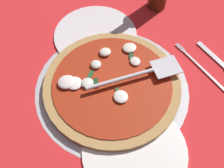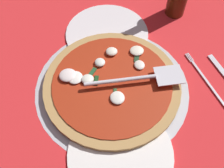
{
  "view_description": "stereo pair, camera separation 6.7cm",
  "coord_description": "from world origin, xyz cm",
  "px_view_note": "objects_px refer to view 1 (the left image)",
  "views": [
    {
      "loc": [
        -34.11,
        13.11,
        57.84
      ],
      "look_at": [
        -0.75,
        -1.73,
        1.86
      ],
      "focal_mm": 41.64,
      "sensor_mm": 36.0,
      "label": 1
    },
    {
      "loc": [
        -36.25,
        6.79,
        57.84
      ],
      "look_at": [
        -0.75,
        -1.73,
        1.86
      ],
      "focal_mm": 41.64,
      "sensor_mm": 36.0,
      "label": 2
    }
  ],
  "objects_px": {
    "dinner_plate_right": "(95,35)",
    "place_setting_near": "(214,69)",
    "pizza": "(111,84)",
    "dinner_plate_left": "(135,151)",
    "pizza_server": "(139,74)"
  },
  "relations": [
    {
      "from": "dinner_plate_right",
      "to": "pizza",
      "type": "distance_m",
      "value": 0.19
    },
    {
      "from": "pizza",
      "to": "place_setting_near",
      "type": "distance_m",
      "value": 0.29
    },
    {
      "from": "dinner_plate_left",
      "to": "pizza_server",
      "type": "xyz_separation_m",
      "value": [
        0.16,
        -0.09,
        0.04
      ]
    },
    {
      "from": "dinner_plate_right",
      "to": "place_setting_near",
      "type": "height_order",
      "value": "place_setting_near"
    },
    {
      "from": "dinner_plate_right",
      "to": "pizza",
      "type": "height_order",
      "value": "pizza"
    },
    {
      "from": "dinner_plate_right",
      "to": "dinner_plate_left",
      "type": "bearing_deg",
      "value": 171.78
    },
    {
      "from": "pizza",
      "to": "place_setting_near",
      "type": "xyz_separation_m",
      "value": [
        -0.06,
        -0.28,
        -0.01
      ]
    },
    {
      "from": "dinner_plate_right",
      "to": "pizza_server",
      "type": "bearing_deg",
      "value": -169.09
    },
    {
      "from": "dinner_plate_left",
      "to": "pizza_server",
      "type": "bearing_deg",
      "value": -29.59
    },
    {
      "from": "pizza",
      "to": "pizza_server",
      "type": "height_order",
      "value": "pizza_server"
    },
    {
      "from": "pizza",
      "to": "place_setting_near",
      "type": "bearing_deg",
      "value": -102.41
    },
    {
      "from": "dinner_plate_left",
      "to": "dinner_plate_right",
      "type": "distance_m",
      "value": 0.37
    },
    {
      "from": "dinner_plate_left",
      "to": "pizza_server",
      "type": "distance_m",
      "value": 0.19
    },
    {
      "from": "pizza",
      "to": "pizza_server",
      "type": "xyz_separation_m",
      "value": [
        -0.02,
        -0.07,
        0.02
      ]
    },
    {
      "from": "dinner_plate_left",
      "to": "pizza",
      "type": "relative_size",
      "value": 0.67
    }
  ]
}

